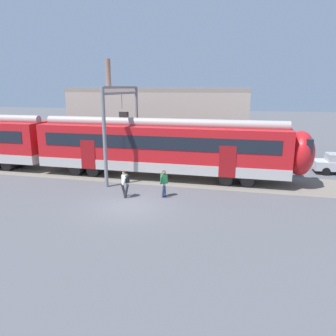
{
  "coord_description": "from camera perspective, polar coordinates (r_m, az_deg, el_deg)",
  "views": [
    {
      "loc": [
        6.12,
        -16.27,
        6.45
      ],
      "look_at": [
        1.48,
        2.83,
        1.6
      ],
      "focal_mm": 35.0,
      "sensor_mm": 36.0,
      "label": 1
    }
  ],
  "objects": [
    {
      "name": "ground_plane",
      "position": [
        18.55,
        -6.56,
        -6.59
      ],
      "size": [
        160.0,
        160.0,
        0.0
      ],
      "primitive_type": "plane",
      "color": "#515156"
    },
    {
      "name": "track_bed",
      "position": [
        29.03,
        -22.86,
        -0.08
      ],
      "size": [
        80.0,
        4.4,
        0.01
      ],
      "primitive_type": "cube",
      "color": "slate",
      "rests_on": "ground"
    },
    {
      "name": "commuter_train",
      "position": [
        27.2,
        -19.08,
        4.22
      ],
      "size": [
        38.05,
        3.07,
        4.73
      ],
      "color": "#B7B2AD",
      "rests_on": "ground"
    },
    {
      "name": "pedestrian_white",
      "position": [
        19.69,
        -7.5,
        -2.36
      ],
      "size": [
        0.63,
        0.57,
        1.67
      ],
      "color": "#28282D",
      "rests_on": "ground"
    },
    {
      "name": "pedestrian_green",
      "position": [
        19.61,
        -0.73,
        -2.31
      ],
      "size": [
        0.51,
        0.71,
        1.67
      ],
      "color": "navy",
      "rests_on": "ground"
    },
    {
      "name": "catenary_gantry",
      "position": [
        24.36,
        -7.96,
        8.69
      ],
      "size": [
        0.24,
        6.64,
        6.53
      ],
      "color": "gray",
      "rests_on": "ground"
    },
    {
      "name": "background_building",
      "position": [
        32.8,
        -1.58,
        8.18
      ],
      "size": [
        17.37,
        5.0,
        9.2
      ],
      "color": "#B2A899",
      "rests_on": "ground"
    }
  ]
}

